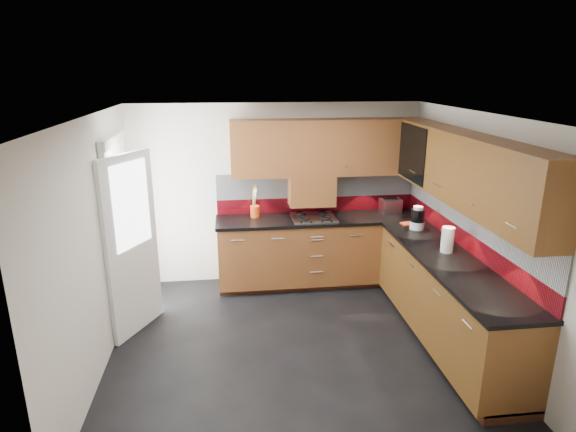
{
  "coord_description": "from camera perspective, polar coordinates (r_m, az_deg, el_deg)",
  "views": [
    {
      "loc": [
        -0.63,
        -4.43,
        2.8
      ],
      "look_at": [
        0.01,
        0.65,
        1.24
      ],
      "focal_mm": 30.0,
      "sensor_mm": 36.0,
      "label": 1
    }
  ],
  "objects": [
    {
      "name": "room",
      "position": [
        4.66,
        0.87,
        0.76
      ],
      "size": [
        4.0,
        3.8,
        2.64
      ],
      "color": "black"
    },
    {
      "name": "base_cabinets",
      "position": [
        5.92,
        10.19,
        -6.85
      ],
      "size": [
        2.7,
        3.2,
        0.95
      ],
      "color": "#633016",
      "rests_on": "room"
    },
    {
      "name": "countertop",
      "position": [
        5.72,
        10.35,
        -2.5
      ],
      "size": [
        2.72,
        3.22,
        0.04
      ],
      "color": "black",
      "rests_on": "base_cabinets"
    },
    {
      "name": "backsplash",
      "position": [
        5.91,
        11.92,
        0.98
      ],
      "size": [
        2.7,
        3.2,
        0.54
      ],
      "color": "maroon",
      "rests_on": "countertop"
    },
    {
      "name": "upper_cabinets",
      "position": [
        5.62,
        12.34,
        6.72
      ],
      "size": [
        2.5,
        3.2,
        0.72
      ],
      "color": "#633016",
      "rests_on": "room"
    },
    {
      "name": "extractor_hood",
      "position": [
        6.35,
        2.83,
        3.1
      ],
      "size": [
        0.6,
        0.33,
        0.4
      ],
      "primitive_type": "cube",
      "color": "#633016",
      "rests_on": "room"
    },
    {
      "name": "glass_cabinet",
      "position": [
        6.05,
        15.8,
        7.44
      ],
      "size": [
        0.32,
        0.8,
        0.66
      ],
      "color": "black",
      "rests_on": "room"
    },
    {
      "name": "back_door",
      "position": [
        5.6,
        -18.66,
        -2.37
      ],
      "size": [
        0.42,
        1.19,
        2.04
      ],
      "color": "white",
      "rests_on": "room"
    },
    {
      "name": "gas_hob",
      "position": [
        6.28,
        3.05,
        -0.14
      ],
      "size": [
        0.57,
        0.5,
        0.04
      ],
      "color": "silver",
      "rests_on": "countertop"
    },
    {
      "name": "utensil_pot",
      "position": [
        6.32,
        -3.94,
        0.73
      ],
      "size": [
        0.12,
        0.12,
        0.44
      ],
      "color": "#D14313",
      "rests_on": "countertop"
    },
    {
      "name": "toaster",
      "position": [
        6.64,
        12.05,
        1.18
      ],
      "size": [
        0.29,
        0.19,
        0.2
      ],
      "color": "silver",
      "rests_on": "countertop"
    },
    {
      "name": "food_processor",
      "position": [
        6.03,
        15.08,
        -0.31
      ],
      "size": [
        0.17,
        0.17,
        0.29
      ],
      "color": "white",
      "rests_on": "countertop"
    },
    {
      "name": "paper_towel",
      "position": [
        5.36,
        18.38,
        -2.68
      ],
      "size": [
        0.16,
        0.16,
        0.28
      ],
      "primitive_type": "cylinder",
      "rotation": [
        0.0,
        0.0,
        0.23
      ],
      "color": "white",
      "rests_on": "countertop"
    },
    {
      "name": "orange_cloth",
      "position": [
        6.22,
        13.91,
        -0.87
      ],
      "size": [
        0.16,
        0.15,
        0.01
      ],
      "primitive_type": "cube",
      "rotation": [
        0.0,
        0.0,
        0.24
      ],
      "color": "#F1461A",
      "rests_on": "countertop"
    }
  ]
}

